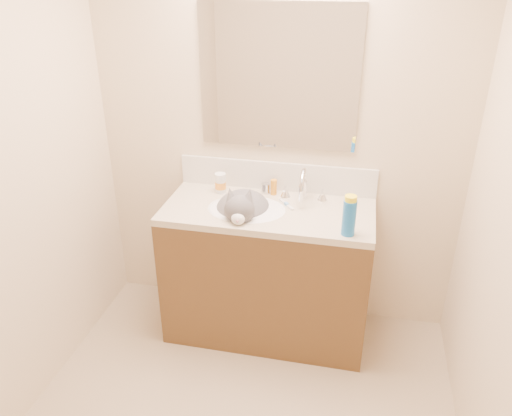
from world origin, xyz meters
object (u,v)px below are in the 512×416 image
at_px(basin, 247,219).
at_px(spray_can, 349,218).
at_px(silver_jar, 266,188).
at_px(amber_bottle, 274,187).
at_px(faucet, 303,188).
at_px(vanity_cabinet, 267,274).
at_px(pill_bottle, 220,183).
at_px(cat, 243,211).

height_order(basin, spray_can, spray_can).
relative_size(silver_jar, amber_bottle, 0.65).
bearing_deg(faucet, amber_bottle, 162.78).
relative_size(vanity_cabinet, faucet, 4.29).
xyz_separation_m(pill_bottle, amber_bottle, (0.32, 0.04, -0.01)).
xyz_separation_m(vanity_cabinet, cat, (-0.14, -0.03, 0.43)).
distance_m(basin, silver_jar, 0.26).
bearing_deg(vanity_cabinet, spray_can, -24.25).
distance_m(vanity_cabinet, spray_can, 0.74).
bearing_deg(cat, pill_bottle, 127.09).
distance_m(basin, spray_can, 0.63).
bearing_deg(vanity_cabinet, cat, -168.87).
xyz_separation_m(basin, cat, (-0.02, 0.00, 0.05)).
height_order(basin, pill_bottle, pill_bottle).
relative_size(cat, silver_jar, 7.56).
distance_m(pill_bottle, silver_jar, 0.27).
bearing_deg(amber_bottle, faucet, -17.22).
height_order(faucet, pill_bottle, faucet).
relative_size(cat, pill_bottle, 3.84).
bearing_deg(faucet, pill_bottle, 177.70).
xyz_separation_m(cat, pill_bottle, (-0.18, 0.19, 0.08)).
bearing_deg(cat, amber_bottle, 50.70).
distance_m(faucet, spray_can, 0.44).
bearing_deg(spray_can, basin, 163.04).
xyz_separation_m(basin, silver_jar, (0.06, 0.23, 0.10)).
relative_size(vanity_cabinet, cat, 2.58).
distance_m(cat, silver_jar, 0.25).
distance_m(vanity_cabinet, cat, 0.45).
xyz_separation_m(pill_bottle, silver_jar, (0.27, 0.05, -0.03)).
bearing_deg(faucet, vanity_cabinet, -142.71).
bearing_deg(basin, cat, 175.34).
height_order(silver_jar, amber_bottle, amber_bottle).
height_order(basin, cat, cat).
relative_size(faucet, silver_jar, 4.55).
bearing_deg(basin, spray_can, -16.96).
bearing_deg(basin, vanity_cabinet, 14.04).
relative_size(pill_bottle, spray_can, 0.64).
distance_m(cat, amber_bottle, 0.27).
bearing_deg(amber_bottle, spray_can, -40.93).
height_order(pill_bottle, amber_bottle, pill_bottle).
bearing_deg(silver_jar, spray_can, -38.62).
height_order(silver_jar, spray_can, spray_can).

